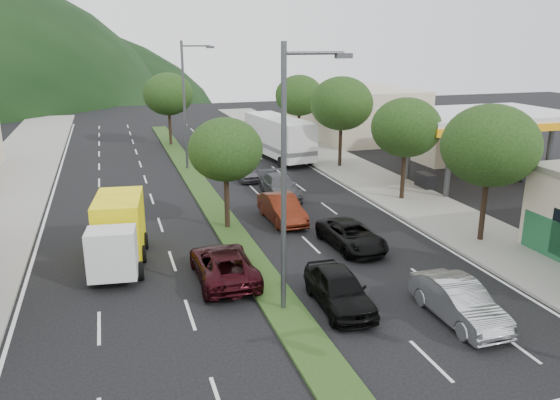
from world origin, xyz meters
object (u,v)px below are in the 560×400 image
object	(u,v)px
tree_r_c	(406,128)
tree_r_e	(299,96)
suv_maroon	(223,264)
motorhome	(279,137)
car_queue_d	(351,235)
tree_med_far	(168,94)
tree_r_b	(490,146)
streetlight_mid	(187,99)
box_truck	(119,233)
tree_med_near	(225,150)
car_queue_c	(282,208)
car_queue_b	(280,186)
tree_r_d	(342,104)
car_queue_a	(339,289)
car_queue_e	(246,172)
sedan_silver	(459,301)
streetlight_near	(289,169)

from	to	relation	value
tree_r_c	tree_r_e	world-z (taller)	tree_r_e
suv_maroon	motorhome	xyz separation A→B (m)	(9.87, 23.33, 1.20)
tree_r_c	car_queue_d	world-z (taller)	tree_r_c
tree_r_c	tree_med_far	xyz separation A→B (m)	(-12.00, 24.00, 0.26)
tree_r_c	tree_r_b	bearing A→B (deg)	-90.00
tree_r_c	tree_r_e	distance (m)	20.00
tree_r_c	streetlight_mid	world-z (taller)	streetlight_mid
box_truck	motorhome	bearing A→B (deg)	-118.09
tree_med_near	suv_maroon	size ratio (longest dim) A/B	1.15
car_queue_c	box_truck	bearing A→B (deg)	-160.94
tree_r_b	tree_r_c	distance (m)	8.01
car_queue_b	box_truck	world-z (taller)	box_truck
tree_r_d	car_queue_c	distance (m)	15.29
car_queue_a	car_queue_e	distance (m)	20.70
tree_r_b	car_queue_e	distance (m)	18.80
tree_med_far	streetlight_mid	bearing A→B (deg)	-88.93
car_queue_b	tree_r_c	bearing A→B (deg)	-22.51
suv_maroon	car_queue_b	xyz separation A→B (m)	(6.35, 11.85, -0.02)
suv_maroon	box_truck	distance (m)	5.51
sedan_silver	car_queue_e	xyz separation A→B (m)	(-2.27, 22.96, -0.15)
car_queue_d	tree_r_d	bearing A→B (deg)	64.87
tree_r_b	box_truck	bearing A→B (deg)	170.70
streetlight_mid	car_queue_a	size ratio (longest dim) A/B	2.24
car_queue_d	streetlight_mid	bearing A→B (deg)	101.16
car_queue_c	motorhome	xyz separation A→B (m)	(5.01, 16.49, 1.16)
box_truck	car_queue_b	bearing A→B (deg)	-134.37
motorhome	tree_r_b	bearing A→B (deg)	-87.59
car_queue_a	tree_med_far	bearing A→B (deg)	96.03
car_queue_e	box_truck	bearing A→B (deg)	-124.42
streetlight_near	car_queue_e	bearing A→B (deg)	80.29
tree_r_e	car_queue_e	xyz separation A→B (m)	(-8.32, -11.73, -4.29)
sedan_silver	tree_r_e	bearing A→B (deg)	80.16
tree_r_c	tree_r_e	bearing A→B (deg)	90.00
tree_r_e	suv_maroon	xyz separation A→B (m)	(-13.61, -28.58, -4.17)
streetlight_near	motorhome	distance (m)	28.18
tree_med_far	suv_maroon	bearing A→B (deg)	-92.83
streetlight_mid	tree_med_far	bearing A→B (deg)	91.07
sedan_silver	car_queue_d	world-z (taller)	sedan_silver
suv_maroon	car_queue_c	size ratio (longest dim) A/B	1.12
car_queue_b	tree_r_d	bearing A→B (deg)	44.52
tree_r_d	suv_maroon	distance (m)	23.46
car_queue_a	tree_r_c	bearing A→B (deg)	54.13
tree_r_d	car_queue_a	size ratio (longest dim) A/B	1.60
car_queue_e	motorhome	xyz separation A→B (m)	(4.59, 6.49, 1.33)
car_queue_e	streetlight_mid	bearing A→B (deg)	127.22
tree_med_far	tree_r_d	bearing A→B (deg)	-49.40
tree_med_far	box_truck	xyz separation A→B (m)	(-5.81, -29.08, -3.61)
box_truck	car_queue_d	bearing A→B (deg)	178.81
tree_med_near	suv_maroon	bearing A→B (deg)	-103.76
tree_med_near	tree_med_far	world-z (taller)	tree_med_far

